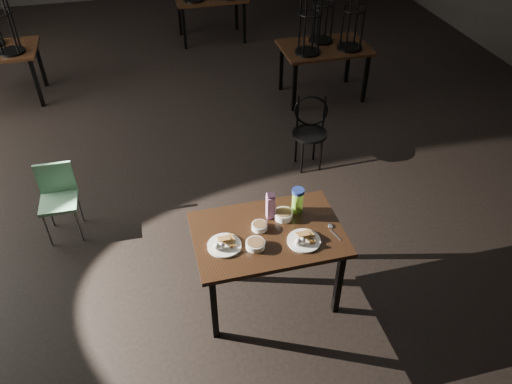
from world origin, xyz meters
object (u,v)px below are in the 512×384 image
object	(u,v)px
water_bottle	(298,200)
school_chair	(58,194)
bentwood_chair	(310,127)
main_table	(268,239)
juice_carton	(271,206)

from	to	relation	value
water_bottle	school_chair	bearing A→B (deg)	151.59
school_chair	bentwood_chair	bearing A→B (deg)	11.67
bentwood_chair	school_chair	xyz separation A→B (m)	(-2.74, -0.51, -0.05)
main_table	bentwood_chair	xyz separation A→B (m)	(0.99, 1.81, -0.17)
main_table	juice_carton	bearing A→B (deg)	69.35
juice_carton	main_table	bearing A→B (deg)	-110.65
juice_carton	water_bottle	bearing A→B (deg)	4.61
main_table	school_chair	bearing A→B (deg)	143.33
juice_carton	bentwood_chair	distance (m)	1.92
main_table	juice_carton	size ratio (longest dim) A/B	4.56
water_bottle	school_chair	world-z (taller)	water_bottle
juice_carton	water_bottle	distance (m)	0.24
main_table	water_bottle	bearing A→B (deg)	32.64
juice_carton	water_bottle	xyz separation A→B (m)	(0.24, 0.02, -0.01)
bentwood_chair	school_chair	size ratio (longest dim) A/B	1.12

